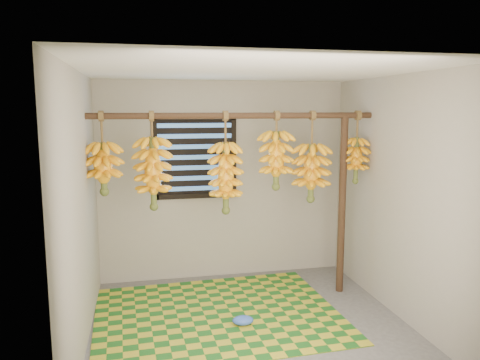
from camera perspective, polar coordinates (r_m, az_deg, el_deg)
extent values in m
cube|color=#505050|center=(4.67, 1.49, -17.71)|extent=(3.00, 3.00, 0.01)
cube|color=silver|center=(4.20, 1.62, 13.25)|extent=(3.00, 3.00, 0.01)
cube|color=gray|center=(5.72, -2.01, -0.08)|extent=(3.00, 0.01, 2.40)
cube|color=gray|center=(4.19, -18.93, -3.79)|extent=(0.01, 3.00, 2.40)
cube|color=gray|center=(4.85, 19.12, -2.14)|extent=(0.01, 3.00, 2.40)
cube|color=black|center=(5.61, -5.51, 2.80)|extent=(1.00, 0.04, 1.00)
cylinder|color=#432D1C|center=(4.87, -0.38, 7.85)|extent=(3.00, 0.06, 0.06)
cylinder|color=#432D1C|center=(5.35, 12.33, -3.06)|extent=(0.08, 0.08, 2.00)
cube|color=#1A591A|center=(4.94, -2.73, -16.04)|extent=(2.49, 2.03, 0.01)
ellipsoid|color=blue|center=(4.70, 0.35, -16.74)|extent=(0.22, 0.16, 0.09)
cylinder|color=brown|center=(4.78, -16.51, 5.93)|extent=(0.02, 0.02, 0.32)
cylinder|color=#4C5923|center=(4.81, -16.32, 1.60)|extent=(0.07, 0.07, 0.47)
cylinder|color=brown|center=(4.77, -10.71, 6.41)|extent=(0.02, 0.02, 0.27)
cylinder|color=#4C5923|center=(4.81, -10.56, 1.04)|extent=(0.06, 0.06, 0.69)
cylinder|color=brown|center=(4.85, -1.78, 6.19)|extent=(0.02, 0.02, 0.34)
cylinder|color=#4C5923|center=(4.89, -1.76, 0.48)|extent=(0.06, 0.06, 0.69)
cylinder|color=brown|center=(4.97, 4.48, 6.89)|extent=(0.02, 0.02, 0.22)
cylinder|color=#4C5923|center=(5.00, 4.43, 2.66)|extent=(0.06, 0.06, 0.57)
cylinder|color=brown|center=(5.10, 8.79, 6.05)|extent=(0.02, 0.02, 0.37)
cylinder|color=#4C5923|center=(5.14, 8.68, 1.10)|extent=(0.06, 0.06, 0.58)
cylinder|color=brown|center=(5.31, 14.12, 6.36)|extent=(0.02, 0.02, 0.30)
cylinder|color=#4C5923|center=(5.34, 13.98, 2.57)|extent=(0.05, 0.05, 0.47)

